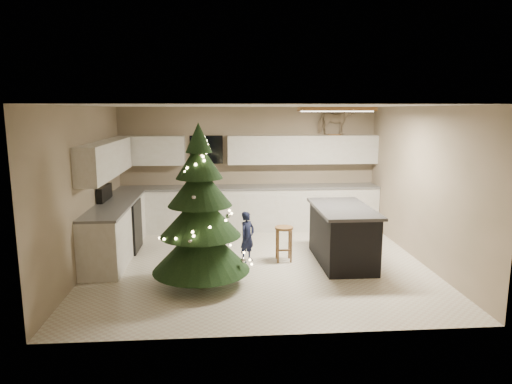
# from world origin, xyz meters

# --- Properties ---
(ground_plane) EXTENTS (5.50, 5.50, 0.00)m
(ground_plane) POSITION_xyz_m (0.00, 0.00, 0.00)
(ground_plane) COLOR silver
(room_shell) EXTENTS (5.52, 5.02, 2.61)m
(room_shell) POSITION_xyz_m (0.02, 0.00, 1.75)
(room_shell) COLOR tan
(room_shell) RESTS_ON ground_plane
(cabinetry) EXTENTS (5.50, 3.20, 2.00)m
(cabinetry) POSITION_xyz_m (-0.91, 1.65, 0.76)
(cabinetry) COLOR white
(cabinetry) RESTS_ON ground_plane
(island) EXTENTS (0.90, 1.70, 0.95)m
(island) POSITION_xyz_m (1.42, -0.05, 0.48)
(island) COLOR black
(island) RESTS_ON ground_plane
(bar_stool) EXTENTS (0.31, 0.31, 0.59)m
(bar_stool) POSITION_xyz_m (0.45, 0.09, 0.45)
(bar_stool) COLOR brown
(bar_stool) RESTS_ON ground_plane
(christmas_tree) EXTENTS (1.48, 1.43, 2.37)m
(christmas_tree) POSITION_xyz_m (-0.90, -0.85, 0.97)
(christmas_tree) COLOR #3F2816
(christmas_tree) RESTS_ON ground_plane
(toddler) EXTENTS (0.36, 0.37, 0.86)m
(toddler) POSITION_xyz_m (-0.17, 0.11, 0.43)
(toddler) COLOR #101839
(toddler) RESTS_ON ground_plane
(rocking_horse) EXTENTS (0.70, 0.35, 0.60)m
(rocking_horse) POSITION_xyz_m (1.83, 2.32, 2.31)
(rocking_horse) COLOR brown
(rocking_horse) RESTS_ON cabinetry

